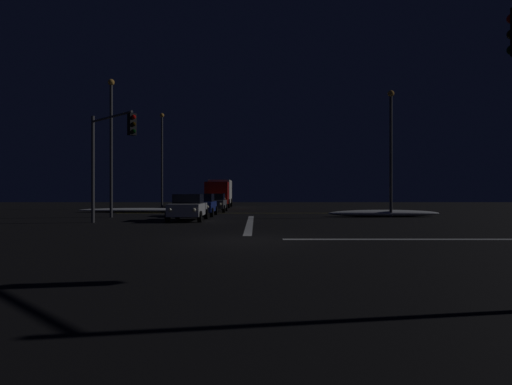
{
  "coord_description": "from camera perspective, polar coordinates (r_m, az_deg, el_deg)",
  "views": [
    {
      "loc": [
        0.34,
        -15.7,
        1.67
      ],
      "look_at": [
        0.43,
        11.89,
        1.67
      ],
      "focal_mm": 30.98,
      "sensor_mm": 36.0,
      "label": 1
    }
  ],
  "objects": [
    {
      "name": "sedan_blue",
      "position": [
        31.68,
        -7.25,
        -1.57
      ],
      "size": [
        2.02,
        4.33,
        1.57
      ],
      "color": "navy",
      "rests_on": "ground"
    },
    {
      "name": "traffic_signal_nw",
      "position": [
        24.44,
        -18.66,
        5.69
      ],
      "size": [
        3.33,
        3.33,
        5.9
      ],
      "color": "#4C4C51",
      "rests_on": "ground"
    },
    {
      "name": "sedan_orange",
      "position": [
        43.34,
        -5.55,
        -1.14
      ],
      "size": [
        2.02,
        4.33,
        1.57
      ],
      "color": "#C66014",
      "rests_on": "ground"
    },
    {
      "name": "centre_line_ns",
      "position": [
        35.63,
        -0.73,
        -2.68
      ],
      "size": [
        22.0,
        0.15,
        0.01
      ],
      "color": "yellow",
      "rests_on": "ground"
    },
    {
      "name": "sedan_gray",
      "position": [
        38.07,
        -5.55,
        -1.3
      ],
      "size": [
        2.02,
        4.33,
        1.57
      ],
      "color": "slate",
      "rests_on": "ground"
    },
    {
      "name": "box_truck",
      "position": [
        49.84,
        -4.94,
        0.05
      ],
      "size": [
        2.68,
        8.28,
        3.08
      ],
      "color": "red",
      "rests_on": "ground"
    },
    {
      "name": "streetlamp_left_near",
      "position": [
        31.36,
        -18.39,
        6.72
      ],
      "size": [
        0.44,
        0.44,
        9.29
      ],
      "color": "#424247",
      "rests_on": "ground"
    },
    {
      "name": "ground",
      "position": [
        15.79,
        -1.41,
        -6.25
      ],
      "size": [
        120.0,
        120.0,
        0.1
      ],
      "primitive_type": "cube",
      "color": "black"
    },
    {
      "name": "streetlamp_left_far",
      "position": [
        46.78,
        -12.23,
        4.87
      ],
      "size": [
        0.44,
        0.44,
        9.87
      ],
      "color": "#424247",
      "rests_on": "ground"
    },
    {
      "name": "stop_line_north",
      "position": [
        24.05,
        -0.99,
        -3.97
      ],
      "size": [
        0.35,
        14.21,
        0.01
      ],
      "color": "white",
      "rests_on": "ground"
    },
    {
      "name": "crosswalk_bar_east",
      "position": [
        17.72,
        26.99,
        -5.4
      ],
      "size": [
        14.21,
        0.4,
        0.01
      ],
      "color": "white",
      "rests_on": "ground"
    },
    {
      "name": "snow_bank_right_curb",
      "position": [
        31.48,
        15.98,
        -2.6
      ],
      "size": [
        7.62,
        1.5,
        0.48
      ],
      "color": "white",
      "rests_on": "ground"
    },
    {
      "name": "sedan_white",
      "position": [
        26.54,
        -8.95,
        -1.87
      ],
      "size": [
        2.02,
        4.33,
        1.57
      ],
      "color": "silver",
      "rests_on": "ground"
    },
    {
      "name": "snow_bank_left_curb",
      "position": [
        38.13,
        -14.52,
        -2.23
      ],
      "size": [
        10.88,
        1.5,
        0.37
      ],
      "color": "white",
      "rests_on": "ground"
    },
    {
      "name": "streetlamp_right_near",
      "position": [
        31.12,
        16.83,
        6.05
      ],
      "size": [
        0.44,
        0.44,
        8.53
      ],
      "color": "#424247",
      "rests_on": "ground"
    }
  ]
}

